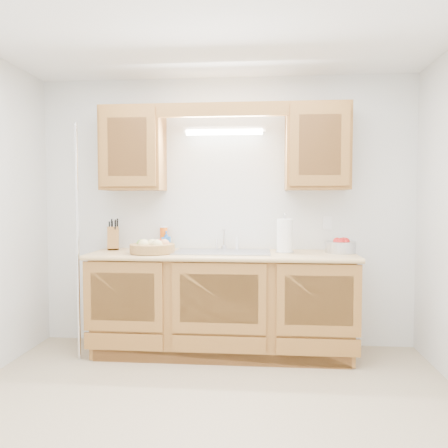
# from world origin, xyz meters

# --- Properties ---
(room) EXTENTS (3.52, 3.50, 2.50)m
(room) POSITION_xyz_m (0.00, 0.00, 1.25)
(room) COLOR tan
(room) RESTS_ON ground
(base_cabinets) EXTENTS (2.20, 0.60, 0.86)m
(base_cabinets) POSITION_xyz_m (0.00, 1.20, 0.44)
(base_cabinets) COLOR #9F652E
(base_cabinets) RESTS_ON ground
(countertop) EXTENTS (2.30, 0.63, 0.04)m
(countertop) POSITION_xyz_m (0.00, 1.19, 0.88)
(countertop) COLOR #DFB675
(countertop) RESTS_ON base_cabinets
(upper_cabinet_left) EXTENTS (0.55, 0.33, 0.75)m
(upper_cabinet_left) POSITION_xyz_m (-0.83, 1.33, 1.83)
(upper_cabinet_left) COLOR #9F652E
(upper_cabinet_left) RESTS_ON room
(upper_cabinet_right) EXTENTS (0.55, 0.33, 0.75)m
(upper_cabinet_right) POSITION_xyz_m (0.83, 1.33, 1.83)
(upper_cabinet_right) COLOR #9F652E
(upper_cabinet_right) RESTS_ON room
(valance) EXTENTS (2.20, 0.05, 0.12)m
(valance) POSITION_xyz_m (0.00, 1.19, 2.14)
(valance) COLOR #9F652E
(valance) RESTS_ON room
(fluorescent_fixture) EXTENTS (0.76, 0.08, 0.08)m
(fluorescent_fixture) POSITION_xyz_m (0.00, 1.42, 2.00)
(fluorescent_fixture) COLOR white
(fluorescent_fixture) RESTS_ON room
(sink) EXTENTS (0.84, 0.46, 0.36)m
(sink) POSITION_xyz_m (0.00, 1.21, 0.83)
(sink) COLOR #9E9EA3
(sink) RESTS_ON countertop
(wire_shelf_pole) EXTENTS (0.03, 0.03, 2.00)m
(wire_shelf_pole) POSITION_xyz_m (-1.20, 0.94, 1.00)
(wire_shelf_pole) COLOR silver
(wire_shelf_pole) RESTS_ON ground
(outlet_plate) EXTENTS (0.08, 0.01, 0.12)m
(outlet_plate) POSITION_xyz_m (0.95, 1.49, 1.15)
(outlet_plate) COLOR white
(outlet_plate) RESTS_ON room
(fruit_basket) EXTENTS (0.42, 0.42, 0.12)m
(fruit_basket) POSITION_xyz_m (-0.60, 1.09, 0.95)
(fruit_basket) COLOR #A67442
(fruit_basket) RESTS_ON countertop
(knife_block) EXTENTS (0.15, 0.19, 0.30)m
(knife_block) POSITION_xyz_m (-1.03, 1.33, 1.01)
(knife_block) COLOR #9F652E
(knife_block) RESTS_ON countertop
(orange_canister) EXTENTS (0.08, 0.08, 0.21)m
(orange_canister) POSITION_xyz_m (-0.58, 1.44, 1.01)
(orange_canister) COLOR #FC610E
(orange_canister) RESTS_ON countertop
(soap_bottle) EXTENTS (0.08, 0.08, 0.17)m
(soap_bottle) POSITION_xyz_m (-0.54, 1.39, 0.99)
(soap_bottle) COLOR blue
(soap_bottle) RESTS_ON countertop
(sponge) EXTENTS (0.12, 0.08, 0.03)m
(sponge) POSITION_xyz_m (-0.54, 1.44, 0.91)
(sponge) COLOR #CC333F
(sponge) RESTS_ON countertop
(paper_towel) EXTENTS (0.18, 0.18, 0.35)m
(paper_towel) POSITION_xyz_m (0.55, 1.22, 1.05)
(paper_towel) COLOR silver
(paper_towel) RESTS_ON countertop
(apple_bowl) EXTENTS (0.26, 0.26, 0.14)m
(apple_bowl) POSITION_xyz_m (1.03, 1.25, 0.96)
(apple_bowl) COLOR silver
(apple_bowl) RESTS_ON countertop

